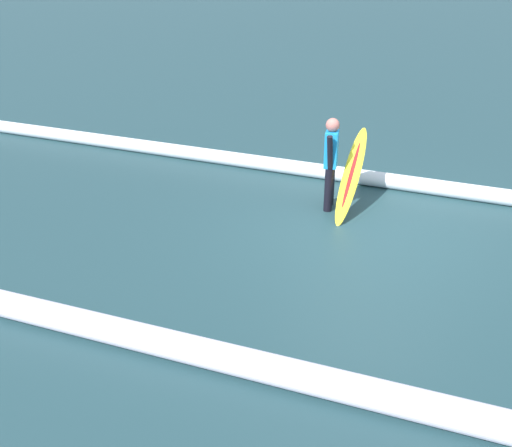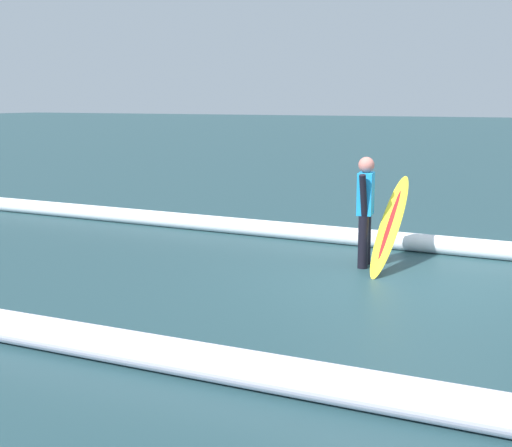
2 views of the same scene
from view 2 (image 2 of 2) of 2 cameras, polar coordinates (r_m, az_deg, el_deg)
The scene contains 4 objects.
ground_plane at distance 9.45m, azimuth 12.49°, elevation -4.64°, with size 175.18×175.18×0.00m, color #234248.
surfer at distance 10.16m, azimuth 8.55°, elevation 1.41°, with size 0.25×0.64×1.53m.
surfboard at distance 10.16m, azimuth 10.45°, elevation -0.10°, with size 0.28×1.52×1.24m.
wave_crest_foreground at distance 11.13m, azimuth 19.31°, elevation -2.06°, with size 0.28×0.28×21.99m, color white.
Camera 2 is at (-2.12, 8.91, 2.31)m, focal length 51.13 mm.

